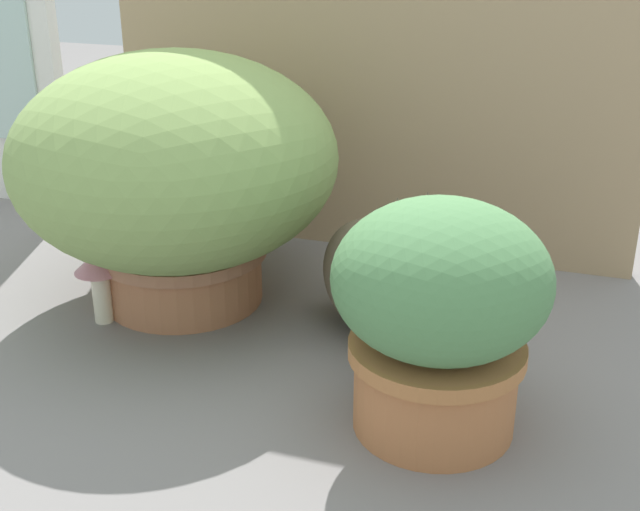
{
  "coord_description": "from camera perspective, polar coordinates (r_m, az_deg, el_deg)",
  "views": [
    {
      "loc": [
        0.55,
        -1.22,
        0.76
      ],
      "look_at": [
        0.12,
        0.07,
        0.18
      ],
      "focal_mm": 46.86,
      "sensor_mm": 36.0,
      "label": 1
    }
  ],
  "objects": [
    {
      "name": "leafy_planter",
      "position": [
        1.25,
        8.14,
        -3.74
      ],
      "size": [
        0.32,
        0.32,
        0.37
      ],
      "color": "#B97043",
      "rests_on": "ground"
    },
    {
      "name": "ground_plane",
      "position": [
        1.54,
        -5.22,
        -6.57
      ],
      "size": [
        6.0,
        6.0,
        0.0
      ],
      "primitive_type": "plane",
      "color": "slate"
    },
    {
      "name": "grass_planter",
      "position": [
        1.65,
        -9.8,
        5.88
      ],
      "size": [
        0.63,
        0.63,
        0.51
      ],
      "color": "#B2704A",
      "rests_on": "ground"
    },
    {
      "name": "window_panel_white",
      "position": [
        2.36,
        -20.69,
        12.56
      ],
      "size": [
        0.31,
        0.05,
        0.77
      ],
      "color": "white",
      "rests_on": "ground"
    },
    {
      "name": "cat",
      "position": [
        1.54,
        4.14,
        -1.33
      ],
      "size": [
        0.31,
        0.34,
        0.32
      ],
      "color": "brown",
      "rests_on": "ground"
    },
    {
      "name": "mushroom_ornament_pink",
      "position": [
        1.65,
        -14.85,
        -1.02
      ],
      "size": [
        0.09,
        0.09,
        0.15
      ],
      "color": "#EEE3C3",
      "rests_on": "ground"
    },
    {
      "name": "cardboard_backdrop",
      "position": [
        1.87,
        3.43,
        14.97
      ],
      "size": [
        1.21,
        0.03,
        0.99
      ],
      "primitive_type": "cube",
      "color": "tan",
      "rests_on": "ground"
    },
    {
      "name": "mushroom_ornament_red",
      "position": [
        1.67,
        -12.53,
        -1.01
      ],
      "size": [
        0.08,
        0.08,
        0.12
      ],
      "color": "silver",
      "rests_on": "ground"
    }
  ]
}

